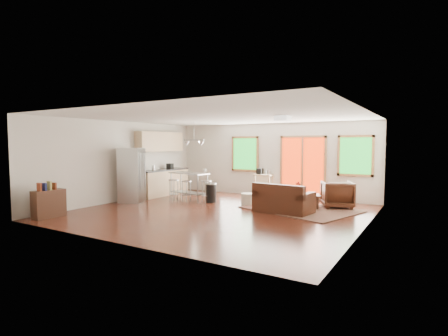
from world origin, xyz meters
The scene contains 28 objects.
floor centered at (0.00, 0.00, -0.01)m, with size 7.50×7.00×0.02m, color black.
ceiling centered at (0.00, 0.00, 2.61)m, with size 7.50×7.00×0.02m, color silver.
back_wall centered at (0.00, 3.51, 1.30)m, with size 7.50×0.02×2.60m, color beige.
left_wall centered at (-3.76, 0.00, 1.30)m, with size 0.02×7.00×2.60m, color beige.
right_wall centered at (3.76, 0.00, 1.30)m, with size 0.02×7.00×2.60m, color beige.
front_wall centered at (0.00, -3.51, 1.30)m, with size 7.50×0.02×2.60m, color beige.
window_left centered at (-1.00, 3.46, 1.50)m, with size 1.10×0.05×1.30m.
french_doors centered at (1.20, 3.46, 1.10)m, with size 1.60×0.05×2.10m.
window_right centered at (2.90, 3.46, 1.50)m, with size 1.10×0.05×1.30m.
rug centered at (1.81, 1.52, 0.01)m, with size 2.86×2.20×0.03m, color #485332.
loveseat centered at (1.53, 0.86, 0.32)m, with size 1.59×1.02×0.81m.
coffee_table centered at (1.75, 1.77, 0.35)m, with size 1.18×0.95×0.41m.
armchair centered at (2.62, 2.35, 0.43)m, with size 0.84×0.79×0.87m, color black.
ottoman centered at (1.36, 2.29, 0.18)m, with size 0.55×0.55×0.36m, color black.
pouf centered at (0.19, 1.40, 0.18)m, with size 0.42×0.42×0.37m, color beige.
vase centered at (1.57, 2.00, 0.52)m, with size 0.24×0.25×0.34m.
cabinets centered at (-3.49, 1.70, 0.93)m, with size 0.64×2.24×2.30m.
refrigerator centered at (-3.28, 0.01, 0.87)m, with size 0.91×0.90×1.74m.
island centered at (-2.00, 1.34, 0.63)m, with size 1.52×0.83×0.91m.
cup centered at (-1.48, 1.50, 1.01)m, with size 0.12×0.10×0.12m, color silver.
bar_stool_a centered at (-2.29, 0.90, 0.53)m, with size 0.41×0.41×0.71m.
bar_stool_b centered at (-1.85, 1.00, 0.51)m, with size 0.37×0.37×0.68m.
bar_stool_c centered at (-1.21, 1.20, 0.53)m, with size 0.43×0.43×0.71m.
trash_can centered at (-1.06, 1.26, 0.32)m, with size 0.34×0.34×0.63m.
kitchen_cart centered at (-0.20, 3.35, 0.68)m, with size 0.66×0.43×0.99m.
bookshelf centered at (-3.35, -2.79, 0.37)m, with size 0.31×0.79×0.93m.
ceiling_flush centered at (1.60, 0.60, 2.53)m, with size 0.35×0.35×0.12m, color white.
pendant_light centered at (-1.90, 1.50, 1.90)m, with size 0.80×0.18×0.79m.
Camera 1 is at (5.01, -8.01, 1.88)m, focal length 28.00 mm.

